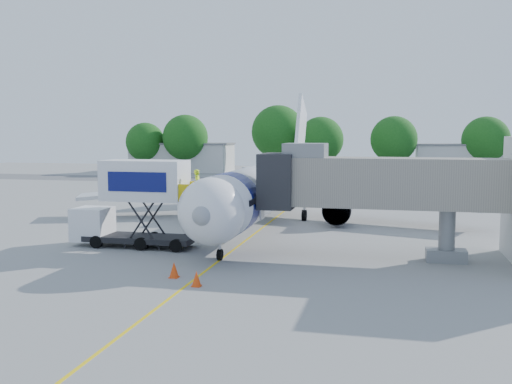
% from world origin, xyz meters
% --- Properties ---
extents(ground, '(160.00, 160.00, 0.00)m').
position_xyz_m(ground, '(0.00, 0.00, 0.00)').
color(ground, gray).
rests_on(ground, ground).
extents(guidance_line, '(0.15, 70.00, 0.01)m').
position_xyz_m(guidance_line, '(0.00, 0.00, 0.01)').
color(guidance_line, yellow).
rests_on(guidance_line, ground).
extents(taxiway_strip, '(120.00, 10.00, 0.01)m').
position_xyz_m(taxiway_strip, '(0.00, 42.00, 0.00)').
color(taxiway_strip, '#59595B').
rests_on(taxiway_strip, ground).
extents(aircraft, '(34.17, 37.73, 11.35)m').
position_xyz_m(aircraft, '(0.00, 4.12, 2.95)').
color(aircraft, white).
rests_on(aircraft, ground).
extents(jet_bridge, '(13.90, 3.20, 6.60)m').
position_xyz_m(jet_bridge, '(7.99, -7.00, 4.34)').
color(jet_bridge, gray).
rests_on(jet_bridge, ground).
extents(catering_hiloader, '(8.59, 2.44, 5.50)m').
position_xyz_m(catering_hiloader, '(-6.26, -7.00, 2.76)').
color(catering_hiloader, black).
rests_on(catering_hiloader, ground).
extents(ground_tug, '(3.86, 2.74, 1.39)m').
position_xyz_m(ground_tug, '(-0.41, -18.31, 0.73)').
color(ground_tug, white).
rests_on(ground_tug, ground).
extents(safety_cone_a, '(0.46, 0.46, 0.74)m').
position_xyz_m(safety_cone_a, '(0.51, -15.08, 0.35)').
color(safety_cone_a, '#E33E0B').
rests_on(safety_cone_a, ground).
extents(safety_cone_b, '(0.50, 0.50, 0.80)m').
position_xyz_m(safety_cone_b, '(-1.11, -13.79, 0.38)').
color(safety_cone_b, '#E33E0B').
rests_on(safety_cone_b, ground).
extents(outbuilding_left, '(18.40, 8.40, 5.30)m').
position_xyz_m(outbuilding_left, '(-28.00, 60.00, 2.66)').
color(outbuilding_left, beige).
rests_on(outbuilding_left, ground).
extents(outbuilding_right, '(16.40, 7.40, 5.30)m').
position_xyz_m(outbuilding_right, '(22.00, 62.00, 2.66)').
color(outbuilding_right, beige).
rests_on(outbuilding_right, ground).
extents(tree_a, '(7.06, 7.06, 9.00)m').
position_xyz_m(tree_a, '(-34.01, 57.06, 5.46)').
color(tree_a, '#382314').
rests_on(tree_a, ground).
extents(tree_b, '(8.14, 8.14, 10.38)m').
position_xyz_m(tree_b, '(-26.20, 56.83, 6.30)').
color(tree_b, '#382314').
rests_on(tree_b, ground).
extents(tree_c, '(9.43, 9.43, 12.03)m').
position_xyz_m(tree_c, '(-9.89, 59.95, 7.30)').
color(tree_c, '#382314').
rests_on(tree_c, ground).
extents(tree_d, '(7.74, 7.74, 9.87)m').
position_xyz_m(tree_d, '(-1.95, 56.89, 5.99)').
color(tree_d, '#382314').
rests_on(tree_d, ground).
extents(tree_e, '(7.82, 7.82, 9.97)m').
position_xyz_m(tree_e, '(10.14, 59.04, 6.05)').
color(tree_e, '#382314').
rests_on(tree_e, ground).
extents(tree_f, '(7.72, 7.72, 9.84)m').
position_xyz_m(tree_f, '(24.87, 60.21, 5.97)').
color(tree_f, '#382314').
rests_on(tree_f, ground).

